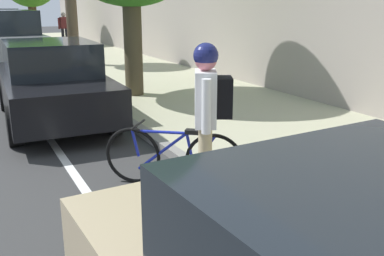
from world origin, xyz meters
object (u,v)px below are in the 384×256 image
Objects in this scene: pedestrian_on_phone at (64,27)px; parked_suv_grey_mid at (9,39)px; parked_sedan_black_second at (52,82)px; cyclist_with_backpack at (208,106)px; bicycle_at_curb at (173,157)px; fire_hydrant at (61,53)px.

parked_suv_grey_mid is at bearing -114.27° from pedestrian_on_phone.
parked_suv_grey_mid is at bearing 90.05° from parked_sedan_black_second.
pedestrian_on_phone is at bearing 65.73° from parked_suv_grey_mid.
pedestrian_on_phone is (2.50, 19.77, -0.05)m from cyclist_with_backpack.
pedestrian_on_phone is (2.73, 19.31, 0.67)m from bicycle_at_curb.
fire_hydrant reaches higher than bicycle_at_curb.
bicycle_at_curb is at bearing -80.29° from parked_sedan_black_second.
parked_suv_grey_mid reaches higher than parked_sedan_black_second.
cyclist_with_backpack is at bearing -64.24° from bicycle_at_curb.
parked_sedan_black_second reaches higher than bicycle_at_curb.
parked_sedan_black_second reaches higher than fire_hydrant.
pedestrian_on_phone reaches higher than parked_sedan_black_second.
pedestrian_on_phone is at bearing 81.96° from bicycle_at_curb.
bicycle_at_curb is (0.68, -3.98, -0.37)m from parked_sedan_black_second.
parked_sedan_black_second is 2.73× the size of pedestrian_on_phone.
cyclist_with_backpack reaches higher than pedestrian_on_phone.
pedestrian_on_phone is 1.95× the size of fire_hydrant.
fire_hydrant is at bearing -102.60° from pedestrian_on_phone.
parked_sedan_black_second is 15.70m from pedestrian_on_phone.
pedestrian_on_phone is 8.40m from fire_hydrant.
bicycle_at_curb is at bearing -86.64° from parked_suv_grey_mid.
cyclist_with_backpack is at bearing -97.22° from pedestrian_on_phone.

